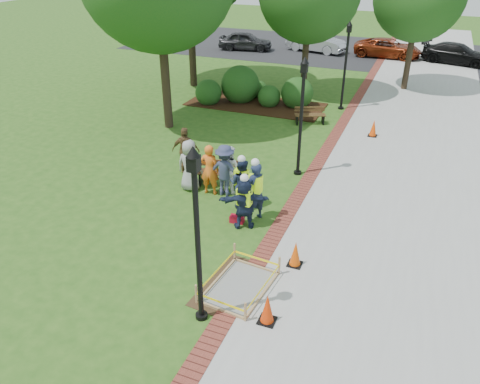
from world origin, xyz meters
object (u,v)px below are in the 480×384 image
at_px(lamp_near, 197,226).
at_px(hivis_worker_b, 255,190).
at_px(hivis_worker_c, 241,182).
at_px(wet_concrete_pad, 239,281).
at_px(hivis_worker_a, 244,201).
at_px(bench_near, 220,177).
at_px(cone_front, 267,309).

relative_size(lamp_near, hivis_worker_b, 2.09).
bearing_deg(hivis_worker_b, hivis_worker_c, 141.59).
relative_size(wet_concrete_pad, hivis_worker_b, 1.21).
bearing_deg(hivis_worker_a, bench_near, 128.84).
bearing_deg(cone_front, lamp_near, -163.39).
height_order(hivis_worker_a, hivis_worker_c, hivis_worker_c).
distance_m(lamp_near, hivis_worker_a, 4.27).
bearing_deg(hivis_worker_c, lamp_near, -78.47).
distance_m(hivis_worker_a, hivis_worker_b, 0.58).
bearing_deg(hivis_worker_c, wet_concrete_pad, -68.83).
distance_m(wet_concrete_pad, cone_front, 1.32).
bearing_deg(bench_near, wet_concrete_pad, -60.87).
relative_size(lamp_near, hivis_worker_c, 2.34).
bearing_deg(wet_concrete_pad, hivis_worker_b, 104.13).
relative_size(bench_near, lamp_near, 0.38).
height_order(cone_front, hivis_worker_b, hivis_worker_b).
xyz_separation_m(cone_front, hivis_worker_c, (-2.45, 4.55, 0.54)).
relative_size(hivis_worker_a, hivis_worker_c, 0.97).
bearing_deg(hivis_worker_c, bench_near, 137.52).
relative_size(bench_near, hivis_worker_b, 0.80).
bearing_deg(bench_near, lamp_near, -69.48).
bearing_deg(bench_near, hivis_worker_b, -41.20).
height_order(bench_near, hivis_worker_b, hivis_worker_b).
height_order(bench_near, lamp_near, lamp_near).
distance_m(hivis_worker_a, hivis_worker_c, 1.17).
distance_m(bench_near, hivis_worker_a, 2.94).
relative_size(hivis_worker_b, hivis_worker_c, 1.12).
height_order(wet_concrete_pad, cone_front, cone_front).
relative_size(cone_front, lamp_near, 0.18).
height_order(wet_concrete_pad, hivis_worker_b, hivis_worker_b).
bearing_deg(lamp_near, cone_front, 16.61).
xyz_separation_m(wet_concrete_pad, hivis_worker_a, (-0.93, 2.67, 0.65)).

